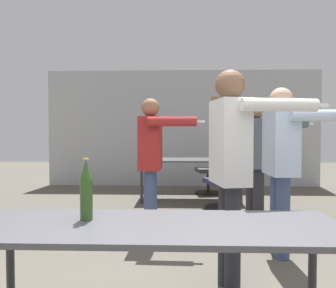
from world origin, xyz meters
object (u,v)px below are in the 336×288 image
Objects in this scene: person_far_watching at (282,155)px; office_chair_far_right at (212,172)px; person_near_casual at (256,153)px; beer_bottle at (86,191)px; office_chair_mid_tucked at (223,184)px; person_center_tall at (231,156)px; person_right_polo at (152,154)px.

office_chair_far_right is at bearing -175.76° from person_far_watching.
person_near_casual is 4.70× the size of beer_bottle.
office_chair_far_right is (-0.36, 3.35, -0.57)m from person_far_watching.
office_chair_mid_tucked is (-0.28, 1.02, -0.55)m from person_near_casual.
person_center_tall reaches higher than person_far_watching.
person_center_tall is at bearing -34.39° from person_near_casual.
person_center_tall is (0.74, -1.33, 0.07)m from person_right_polo.
person_right_polo is at bearing 84.84° from beer_bottle.
person_far_watching is at bearing 44.03° from beer_bottle.
person_far_watching is 4.85× the size of beer_bottle.
beer_bottle is (-0.19, -2.10, -0.07)m from person_right_polo.
person_near_casual is 0.94× the size of person_center_tall.
person_far_watching reaches higher than beer_bottle.
person_near_casual is 1.19m from office_chair_mid_tucked.
office_chair_mid_tucked is at bearing 163.21° from person_center_tall.
person_far_watching is 3.42m from office_chair_far_right.
person_far_watching is 0.95m from person_center_tall.
office_chair_far_right is at bearing 72.88° from office_chair_mid_tucked.
person_near_casual is at bearing 177.44° from office_chair_far_right.
beer_bottle reaches higher than office_chair_mid_tucked.
person_far_watching is 1.48m from person_right_polo.
person_far_watching is 1.80× the size of office_chair_far_right.
person_right_polo is 1.77m from office_chair_mid_tucked.
person_center_tall reaches higher than office_chair_mid_tucked.
person_right_polo is 1.81× the size of office_chair_mid_tucked.
person_near_casual is 1.80× the size of office_chair_mid_tucked.
beer_bottle is at bearing 156.21° from office_chair_far_right.
person_far_watching is at bearing -99.28° from office_chair_mid_tucked.
person_near_casual is 1.74× the size of office_chair_far_right.
office_chair_far_right is 1.03× the size of office_chair_mid_tucked.
office_chair_far_right is 5.00m from beer_bottle.
office_chair_mid_tucked is at bearing 70.43° from beer_bottle.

